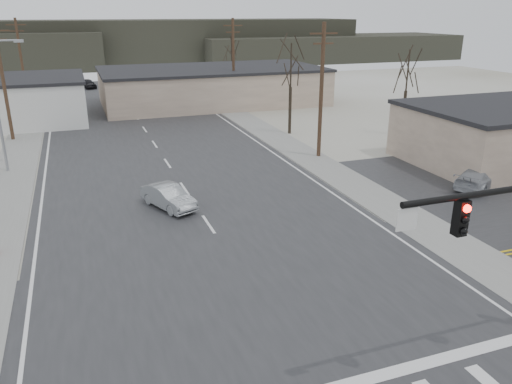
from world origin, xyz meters
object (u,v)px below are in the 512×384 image
Objects in this scene: sedan_crossing at (169,197)px; car_far_b at (88,84)px; car_parked_dark_a at (470,158)px; car_parked_silver at (478,178)px; car_far_a at (167,96)px.

car_far_b is (-2.42, 51.23, 0.00)m from sedan_crossing.
car_parked_silver is at bearing 150.31° from car_parked_dark_a.
sedan_crossing is at bearing 59.16° from car_far_a.
car_far_a is at bearing 56.66° from sedan_crossing.
car_parked_dark_a is 4.76m from car_parked_silver.
sedan_crossing is 51.29m from car_far_b.
car_parked_silver is (12.90, -38.12, -0.18)m from car_far_a.
car_parked_dark_a is at bearing -63.78° from car_parked_silver.
car_far_a reaches higher than sedan_crossing.
car_parked_dark_a reaches higher than car_parked_silver.
car_parked_silver is at bearing -32.88° from sedan_crossing.
sedan_crossing is 1.00× the size of car_parked_dark_a.
car_far_b is 58.68m from car_parked_silver.
car_far_a reaches higher than car_far_b.
car_parked_dark_a is 0.88× the size of car_parked_silver.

